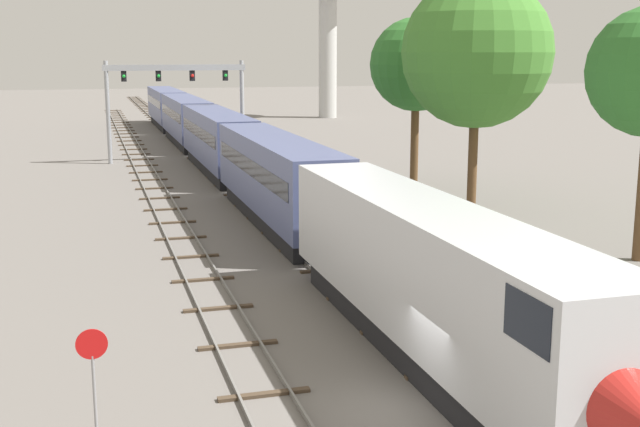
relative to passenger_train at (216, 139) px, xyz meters
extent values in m
plane|color=slate|center=(-2.00, -45.02, -2.61)|extent=(400.00, 400.00, 0.00)
cube|color=slate|center=(-0.72, 14.98, -2.53)|extent=(0.07, 200.00, 0.16)
cube|color=slate|center=(0.72, 14.98, -2.53)|extent=(0.07, 200.00, 0.16)
cube|color=#473828|center=(0.00, -43.02, -2.56)|extent=(2.60, 0.24, 0.10)
cube|color=#473828|center=(0.00, -39.02, -2.56)|extent=(2.60, 0.24, 0.10)
cube|color=#473828|center=(0.00, -35.02, -2.56)|extent=(2.60, 0.24, 0.10)
cube|color=#473828|center=(0.00, -31.02, -2.56)|extent=(2.60, 0.24, 0.10)
cube|color=#473828|center=(0.00, -27.02, -2.56)|extent=(2.60, 0.24, 0.10)
cube|color=#473828|center=(0.00, -23.02, -2.56)|extent=(2.60, 0.24, 0.10)
cube|color=#473828|center=(0.00, -19.02, -2.56)|extent=(2.60, 0.24, 0.10)
cube|color=#473828|center=(0.00, -15.02, -2.56)|extent=(2.60, 0.24, 0.10)
cube|color=#473828|center=(0.00, -11.02, -2.56)|extent=(2.60, 0.24, 0.10)
cube|color=#473828|center=(0.00, -7.02, -2.56)|extent=(2.60, 0.24, 0.10)
cube|color=#473828|center=(0.00, -3.02, -2.56)|extent=(2.60, 0.24, 0.10)
cube|color=#473828|center=(0.00, 0.98, -2.56)|extent=(2.60, 0.24, 0.10)
cube|color=#473828|center=(0.00, 4.98, -2.56)|extent=(2.60, 0.24, 0.10)
cube|color=#473828|center=(0.00, 8.98, -2.56)|extent=(2.60, 0.24, 0.10)
cube|color=#473828|center=(0.00, 12.98, -2.56)|extent=(2.60, 0.24, 0.10)
cube|color=#473828|center=(0.00, 16.98, -2.56)|extent=(2.60, 0.24, 0.10)
cube|color=#473828|center=(0.00, 20.98, -2.56)|extent=(2.60, 0.24, 0.10)
cube|color=#473828|center=(0.00, 24.98, -2.56)|extent=(2.60, 0.24, 0.10)
cube|color=#473828|center=(0.00, 28.98, -2.56)|extent=(2.60, 0.24, 0.10)
cube|color=#473828|center=(0.00, 32.98, -2.56)|extent=(2.60, 0.24, 0.10)
cube|color=#473828|center=(0.00, 36.98, -2.56)|extent=(2.60, 0.24, 0.10)
cube|color=#473828|center=(0.00, 40.98, -2.56)|extent=(2.60, 0.24, 0.10)
cube|color=#473828|center=(0.00, 44.98, -2.56)|extent=(2.60, 0.24, 0.10)
cube|color=#473828|center=(0.00, 48.98, -2.56)|extent=(2.60, 0.24, 0.10)
cube|color=#473828|center=(0.00, 52.98, -2.56)|extent=(2.60, 0.24, 0.10)
cube|color=#473828|center=(0.00, 56.98, -2.56)|extent=(2.60, 0.24, 0.10)
cube|color=#473828|center=(0.00, 60.98, -2.56)|extent=(2.60, 0.24, 0.10)
cube|color=#473828|center=(0.00, 64.98, -2.56)|extent=(2.60, 0.24, 0.10)
cube|color=#473828|center=(0.00, 68.98, -2.56)|extent=(2.60, 0.24, 0.10)
cube|color=#473828|center=(0.00, 72.98, -2.56)|extent=(2.60, 0.24, 0.10)
cube|color=#473828|center=(0.00, 76.98, -2.56)|extent=(2.60, 0.24, 0.10)
cube|color=#473828|center=(0.00, 80.98, -2.56)|extent=(2.60, 0.24, 0.10)
cube|color=#473828|center=(0.00, 84.98, -2.56)|extent=(2.60, 0.24, 0.10)
cube|color=#473828|center=(0.00, 88.98, -2.56)|extent=(2.60, 0.24, 0.10)
cube|color=#473828|center=(0.00, 92.98, -2.56)|extent=(2.60, 0.24, 0.10)
cube|color=#473828|center=(0.00, 96.98, -2.56)|extent=(2.60, 0.24, 0.10)
cube|color=#473828|center=(0.00, 100.98, -2.56)|extent=(2.60, 0.24, 0.10)
cube|color=#473828|center=(0.00, 104.98, -2.56)|extent=(2.60, 0.24, 0.10)
cube|color=#473828|center=(0.00, 108.98, -2.56)|extent=(2.60, 0.24, 0.10)
cube|color=#473828|center=(0.00, 112.98, -2.56)|extent=(2.60, 0.24, 0.10)
cube|color=slate|center=(-6.22, -5.02, -2.53)|extent=(0.07, 160.00, 0.16)
cube|color=slate|center=(-4.78, -5.02, -2.53)|extent=(0.07, 160.00, 0.16)
cube|color=#473828|center=(-5.50, -43.02, -2.56)|extent=(2.60, 0.24, 0.10)
cube|color=#473828|center=(-5.50, -39.02, -2.56)|extent=(2.60, 0.24, 0.10)
cube|color=#473828|center=(-5.50, -35.02, -2.56)|extent=(2.60, 0.24, 0.10)
cube|color=#473828|center=(-5.50, -31.02, -2.56)|extent=(2.60, 0.24, 0.10)
cube|color=#473828|center=(-5.50, -27.02, -2.56)|extent=(2.60, 0.24, 0.10)
cube|color=#473828|center=(-5.50, -23.02, -2.56)|extent=(2.60, 0.24, 0.10)
cube|color=#473828|center=(-5.50, -19.02, -2.56)|extent=(2.60, 0.24, 0.10)
cube|color=#473828|center=(-5.50, -15.02, -2.56)|extent=(2.60, 0.24, 0.10)
cube|color=#473828|center=(-5.50, -11.02, -2.56)|extent=(2.60, 0.24, 0.10)
cube|color=#473828|center=(-5.50, -7.02, -2.56)|extent=(2.60, 0.24, 0.10)
cube|color=#473828|center=(-5.50, -3.02, -2.56)|extent=(2.60, 0.24, 0.10)
cube|color=#473828|center=(-5.50, 0.98, -2.56)|extent=(2.60, 0.24, 0.10)
cube|color=#473828|center=(-5.50, 4.98, -2.56)|extent=(2.60, 0.24, 0.10)
cube|color=#473828|center=(-5.50, 8.98, -2.56)|extent=(2.60, 0.24, 0.10)
cube|color=#473828|center=(-5.50, 12.98, -2.56)|extent=(2.60, 0.24, 0.10)
cube|color=#473828|center=(-5.50, 16.98, -2.56)|extent=(2.60, 0.24, 0.10)
cube|color=#473828|center=(-5.50, 20.98, -2.56)|extent=(2.60, 0.24, 0.10)
cube|color=#473828|center=(-5.50, 24.98, -2.56)|extent=(2.60, 0.24, 0.10)
cube|color=#473828|center=(-5.50, 28.98, -2.56)|extent=(2.60, 0.24, 0.10)
cube|color=#473828|center=(-5.50, 32.98, -2.56)|extent=(2.60, 0.24, 0.10)
cube|color=#473828|center=(-5.50, 36.98, -2.56)|extent=(2.60, 0.24, 0.10)
cube|color=#473828|center=(-5.50, 40.98, -2.56)|extent=(2.60, 0.24, 0.10)
cube|color=#473828|center=(-5.50, 44.98, -2.56)|extent=(2.60, 0.24, 0.10)
cube|color=#473828|center=(-5.50, 48.98, -2.56)|extent=(2.60, 0.24, 0.10)
cube|color=#473828|center=(-5.50, 52.98, -2.56)|extent=(2.60, 0.24, 0.10)
cube|color=#473828|center=(-5.50, 56.98, -2.56)|extent=(2.60, 0.24, 0.10)
cube|color=#473828|center=(-5.50, 60.98, -2.56)|extent=(2.60, 0.24, 0.10)
cube|color=#473828|center=(-5.50, 64.98, -2.56)|extent=(2.60, 0.24, 0.10)
cube|color=#473828|center=(-5.50, 68.98, -2.56)|extent=(2.60, 0.24, 0.10)
cube|color=#473828|center=(-5.50, 72.98, -2.56)|extent=(2.60, 0.24, 0.10)
cube|color=silver|center=(0.00, -41.29, 0.29)|extent=(3.00, 19.45, 3.80)
cone|color=#B2231E|center=(0.00, -51.22, -0.11)|extent=(2.88, 2.60, 2.88)
cube|color=black|center=(0.00, -49.82, 1.43)|extent=(3.04, 1.80, 1.10)
cube|color=black|center=(0.00, -41.29, -2.11)|extent=(2.52, 17.51, 1.00)
cube|color=#4C5684|center=(0.00, -20.84, 0.29)|extent=(3.00, 19.45, 3.80)
cube|color=black|center=(0.00, -20.84, 0.69)|extent=(3.04, 17.89, 0.90)
cube|color=black|center=(0.00, -20.84, -2.11)|extent=(2.52, 17.51, 1.00)
cube|color=#4C5684|center=(0.00, -0.39, 0.29)|extent=(3.00, 19.45, 3.80)
cube|color=black|center=(0.00, -0.39, 0.69)|extent=(3.04, 17.89, 0.90)
cube|color=black|center=(0.00, -0.39, -2.11)|extent=(2.52, 17.51, 1.00)
cube|color=#4C5684|center=(0.00, 20.06, 0.29)|extent=(3.00, 19.45, 3.80)
cube|color=black|center=(0.00, 20.06, 0.69)|extent=(3.04, 17.89, 0.90)
cube|color=black|center=(0.00, 20.06, -2.11)|extent=(2.52, 17.51, 1.00)
cube|color=#4C5684|center=(0.00, 40.51, 0.29)|extent=(3.00, 19.45, 3.80)
cube|color=black|center=(0.00, 40.51, 0.69)|extent=(3.04, 17.89, 0.90)
cube|color=black|center=(0.00, 40.51, -2.11)|extent=(2.52, 17.51, 1.00)
cylinder|color=#999BA0|center=(-8.00, 7.29, 1.73)|extent=(0.36, 0.36, 8.67)
cylinder|color=#999BA0|center=(3.50, 7.29, 1.73)|extent=(0.36, 0.36, 8.67)
cube|color=#999BA0|center=(-2.25, 7.29, 5.46)|extent=(12.10, 0.36, 0.50)
cube|color=black|center=(-6.56, 7.34, 4.76)|extent=(0.44, 0.32, 0.90)
sphere|color=green|center=(-6.56, 7.15, 4.76)|extent=(0.28, 0.28, 0.28)
cube|color=black|center=(-3.69, 7.34, 4.76)|extent=(0.44, 0.32, 0.90)
sphere|color=green|center=(-3.69, 7.15, 4.76)|extent=(0.28, 0.28, 0.28)
cube|color=black|center=(-0.81, 7.34, 4.76)|extent=(0.44, 0.32, 0.90)
sphere|color=red|center=(-0.81, 7.15, 4.76)|extent=(0.28, 0.28, 0.28)
cube|color=black|center=(2.06, 7.34, 4.76)|extent=(0.44, 0.32, 0.90)
sphere|color=green|center=(2.06, 7.15, 4.76)|extent=(0.28, 0.28, 0.28)
cylinder|color=beige|center=(24.12, 49.90, 5.85)|extent=(2.60, 2.60, 16.91)
cylinder|color=gray|center=(-10.00, -44.44, -1.51)|extent=(0.08, 0.08, 2.20)
cylinder|color=red|center=(-10.00, -44.46, -0.11)|extent=(0.76, 0.03, 0.76)
cylinder|color=brown|center=(12.25, -20.05, 0.52)|extent=(0.56, 0.56, 6.26)
sphere|color=#427F2D|center=(12.25, -20.05, 6.74)|extent=(8.83, 8.83, 8.83)
cylinder|color=brown|center=(12.35, -10.85, 0.53)|extent=(0.56, 0.56, 6.27)
sphere|color=#2D6B28|center=(12.35, -10.85, 5.92)|extent=(6.46, 6.46, 6.46)
camera|label=1|loc=(-9.85, -63.62, 6.75)|focal=45.45mm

